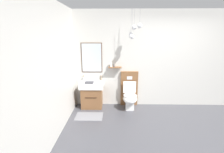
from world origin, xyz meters
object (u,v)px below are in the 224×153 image
(vanity_sink_left, at_px, (92,94))
(folded_hand_towel, at_px, (89,82))
(soap_dispenser, at_px, (101,78))
(toothbrush_cup, at_px, (84,78))
(toilet, at_px, (129,95))

(vanity_sink_left, xyz_separation_m, folded_hand_towel, (-0.04, -0.13, 0.37))
(soap_dispenser, distance_m, folded_hand_towel, 0.41)
(vanity_sink_left, bearing_deg, toothbrush_cup, 148.00)
(soap_dispenser, bearing_deg, vanity_sink_left, -147.33)
(toilet, distance_m, folded_hand_towel, 1.16)
(vanity_sink_left, xyz_separation_m, soap_dispenser, (0.25, 0.16, 0.42))
(vanity_sink_left, height_order, soap_dispenser, soap_dispenser)
(vanity_sink_left, distance_m, toothbrush_cup, 0.50)
(soap_dispenser, bearing_deg, folded_hand_towel, -135.03)
(toothbrush_cup, height_order, soap_dispenser, toothbrush_cup)
(toilet, height_order, folded_hand_towel, toilet)
(toilet, bearing_deg, soap_dispenser, 167.90)
(vanity_sink_left, distance_m, toilet, 1.05)
(vanity_sink_left, relative_size, toothbrush_cup, 3.62)
(soap_dispenser, bearing_deg, toothbrush_cup, -178.79)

